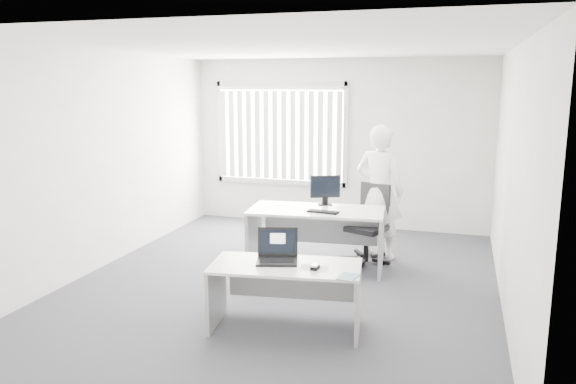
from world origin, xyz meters
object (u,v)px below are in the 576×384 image
(laptop, at_px, (277,247))
(person, at_px, (379,192))
(desk_near, at_px, (286,283))
(office_chair, at_px, (368,237))
(desk_far, at_px, (316,226))
(monitor, at_px, (325,190))

(laptop, bearing_deg, person, 60.97)
(desk_near, distance_m, office_chair, 2.47)
(desk_far, distance_m, office_chair, 0.83)
(desk_far, distance_m, person, 1.08)
(person, xyz_separation_m, monitor, (-0.67, -0.43, 0.06))
(desk_near, distance_m, desk_far, 1.93)
(office_chair, xyz_separation_m, monitor, (-0.56, -0.23, 0.66))
(desk_far, bearing_deg, office_chair, 34.98)
(person, bearing_deg, desk_far, 58.31)
(monitor, bearing_deg, person, 8.92)
(desk_near, relative_size, laptop, 3.82)
(desk_far, bearing_deg, monitor, 75.84)
(monitor, bearing_deg, office_chair, -2.31)
(desk_far, xyz_separation_m, person, (0.71, 0.73, 0.36))
(desk_near, relative_size, person, 0.82)
(desk_near, xyz_separation_m, office_chair, (0.42, 2.43, -0.15))
(laptop, bearing_deg, office_chair, 62.21)
(laptop, distance_m, monitor, 2.18)
(office_chair, height_order, person, person)
(monitor, bearing_deg, desk_far, -122.72)
(office_chair, relative_size, laptop, 2.63)
(desk_far, height_order, laptop, laptop)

